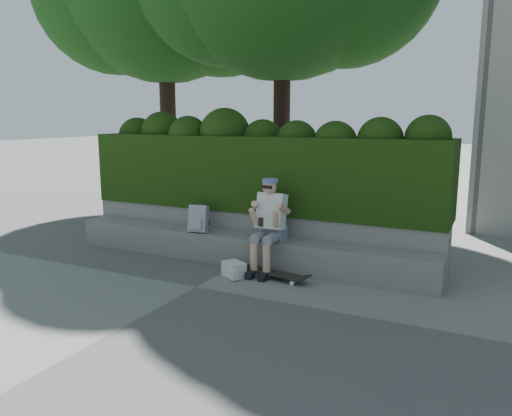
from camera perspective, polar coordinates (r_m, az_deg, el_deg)
The scene contains 8 objects.
ground at distance 6.83m, azimuth -6.84°, elevation -8.96°, with size 80.00×80.00×0.00m, color slate.
bench_ledge at distance 7.79m, azimuth -1.82°, elevation -4.72°, with size 6.00×0.45×0.45m, color gray.
planter_wall at distance 8.16m, azimuth -0.25°, elevation -2.92°, with size 6.00×0.50×0.75m, color gray.
hedge at distance 8.19m, azimuth 0.46°, elevation 4.05°, with size 6.00×1.00×1.20m, color black.
person at distance 7.25m, azimuth 1.56°, elevation -1.57°, with size 0.40×0.76×1.38m.
skateboard at distance 7.07m, azimuth 2.38°, elevation -7.55°, with size 0.91×0.35×0.09m.
backpack_plaid at distance 7.95m, azimuth -6.59°, elevation -1.21°, with size 0.29×0.16×0.43m, color silver.
backpack_ground at distance 7.18m, azimuth -2.54°, elevation -7.02°, with size 0.33×0.23×0.21m, color white.
Camera 1 is at (3.57, -5.37, 2.25)m, focal length 35.00 mm.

